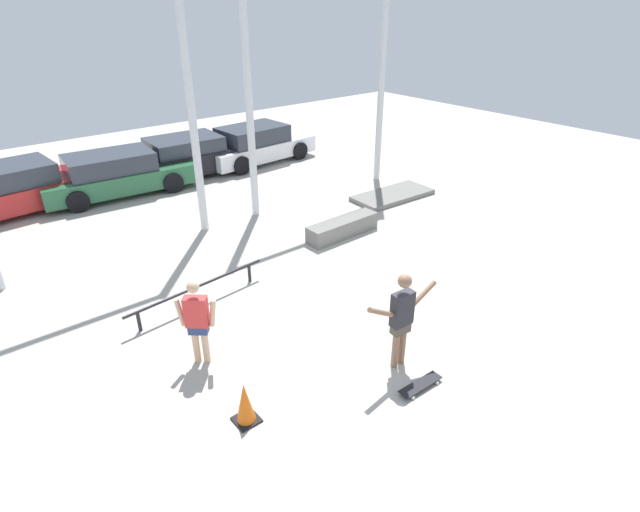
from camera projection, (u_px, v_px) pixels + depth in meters
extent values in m
plane|color=#B2ADA3|center=(389.00, 318.00, 9.62)|extent=(36.00, 36.00, 0.00)
cylinder|color=#8C664C|center=(395.00, 346.00, 8.20)|extent=(0.11, 0.11, 0.82)
cylinder|color=#8C664C|center=(402.00, 343.00, 8.29)|extent=(0.11, 0.11, 0.82)
cube|color=#4C4238|center=(401.00, 328.00, 8.09)|extent=(0.33, 0.20, 0.18)
cube|color=#26262D|center=(402.00, 309.00, 7.92)|extent=(0.39, 0.21, 0.59)
sphere|color=#8C664C|center=(405.00, 281.00, 7.68)|extent=(0.23, 0.23, 0.23)
cylinder|color=#8C664C|center=(381.00, 312.00, 7.62)|extent=(0.52, 0.12, 0.35)
cylinder|color=#8C664C|center=(424.00, 293.00, 8.10)|extent=(0.52, 0.12, 0.35)
cube|color=black|center=(420.00, 384.00, 7.89)|extent=(0.82, 0.24, 0.01)
cylinder|color=silver|center=(427.00, 376.00, 8.13)|extent=(0.06, 0.03, 0.05)
cylinder|color=silver|center=(437.00, 383.00, 7.98)|extent=(0.06, 0.03, 0.05)
cylinder|color=silver|center=(403.00, 390.00, 7.84)|extent=(0.06, 0.03, 0.05)
cylinder|color=silver|center=(413.00, 398.00, 7.69)|extent=(0.06, 0.03, 0.05)
cube|color=slate|center=(342.00, 228.00, 12.82)|extent=(2.07, 0.54, 0.44)
cube|color=slate|center=(393.00, 195.00, 15.30)|extent=(2.60, 1.25, 0.14)
cylinder|color=black|center=(197.00, 287.00, 9.88)|extent=(3.10, 0.35, 0.06)
cylinder|color=black|center=(139.00, 321.00, 9.18)|extent=(0.07, 0.07, 0.40)
cylinder|color=black|center=(249.00, 273.00, 10.77)|extent=(0.07, 0.07, 0.40)
cylinder|color=silver|center=(191.00, 107.00, 11.79)|extent=(0.20, 0.20, 6.34)
cylinder|color=silver|center=(249.00, 99.00, 12.68)|extent=(0.20, 0.20, 6.34)
cylinder|color=silver|center=(382.00, 81.00, 15.37)|extent=(0.20, 0.20, 6.34)
cube|color=red|center=(17.00, 194.00, 14.22)|extent=(4.49, 2.18, 0.63)
cube|color=#2D333D|center=(5.00, 176.00, 13.84)|extent=(2.53, 1.87, 0.55)
cylinder|color=black|center=(57.00, 181.00, 15.70)|extent=(0.63, 0.27, 0.62)
cylinder|color=black|center=(79.00, 196.00, 14.57)|extent=(0.63, 0.27, 0.62)
cube|color=#28603D|center=(119.00, 179.00, 15.42)|extent=(4.63, 2.04, 0.58)
cube|color=#2D333D|center=(109.00, 162.00, 15.07)|extent=(2.59, 1.76, 0.55)
cylinder|color=black|center=(155.00, 169.00, 16.81)|extent=(0.64, 0.27, 0.63)
cylinder|color=black|center=(173.00, 183.00, 15.59)|extent=(0.64, 0.27, 0.63)
cylinder|color=black|center=(66.00, 185.00, 15.39)|extent=(0.64, 0.27, 0.63)
cylinder|color=black|center=(78.00, 202.00, 14.18)|extent=(0.64, 0.27, 0.63)
cube|color=black|center=(191.00, 160.00, 17.11)|extent=(4.30, 1.97, 0.67)
cube|color=#2D333D|center=(184.00, 144.00, 16.76)|extent=(2.40, 1.74, 0.46)
cylinder|color=black|center=(215.00, 153.00, 18.52)|extent=(0.62, 0.25, 0.61)
cylinder|color=black|center=(237.00, 164.00, 17.28)|extent=(0.62, 0.25, 0.61)
cylinder|color=black|center=(145.00, 166.00, 17.13)|extent=(0.62, 0.25, 0.61)
cylinder|color=black|center=(164.00, 179.00, 15.89)|extent=(0.62, 0.25, 0.61)
cube|color=white|center=(257.00, 149.00, 18.41)|extent=(4.38, 1.99, 0.57)
cube|color=#2D333D|center=(253.00, 134.00, 18.04)|extent=(2.45, 1.73, 0.58)
cylinder|color=black|center=(272.00, 142.00, 19.81)|extent=(0.66, 0.26, 0.64)
cylinder|color=black|center=(299.00, 151.00, 18.74)|extent=(0.66, 0.26, 0.64)
cylinder|color=black|center=(215.00, 155.00, 18.21)|extent=(0.66, 0.26, 0.64)
cylinder|color=black|center=(241.00, 165.00, 17.14)|extent=(0.66, 0.26, 0.64)
cylinder|color=#DBAD89|center=(205.00, 343.00, 8.33)|extent=(0.11, 0.11, 0.74)
cylinder|color=#DBAD89|center=(196.00, 343.00, 8.34)|extent=(0.11, 0.11, 0.74)
cube|color=navy|center=(198.00, 328.00, 8.19)|extent=(0.36, 0.34, 0.16)
cube|color=#DB3838|center=(196.00, 312.00, 8.04)|extent=(0.41, 0.39, 0.54)
sphere|color=#DBAD89|center=(193.00, 287.00, 7.82)|extent=(0.20, 0.20, 0.20)
cylinder|color=#DBAD89|center=(213.00, 313.00, 8.04)|extent=(0.17, 0.17, 0.50)
cylinder|color=#DBAD89|center=(180.00, 312.00, 8.05)|extent=(0.17, 0.17, 0.50)
cube|color=black|center=(247.00, 420.00, 7.31)|extent=(0.35, 0.35, 0.03)
cone|color=orange|center=(245.00, 402.00, 7.15)|extent=(0.28, 0.28, 0.66)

